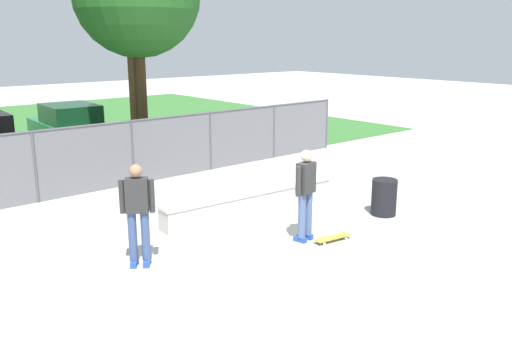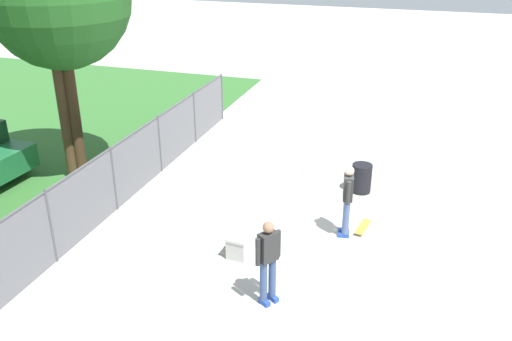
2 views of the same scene
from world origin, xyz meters
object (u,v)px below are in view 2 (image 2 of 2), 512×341
trash_bin (361,178)px  skateboarder (347,198)px  skateboard (363,227)px  concrete_ledge (270,207)px  bystander (268,259)px

trash_bin → skateboarder: bearing=179.4°
skateboard → trash_bin: (2.10, 0.36, 0.34)m
concrete_ledge → trash_bin: 2.99m
skateboard → trash_bin: bearing=9.6°
skateboarder → skateboard: (0.39, -0.38, -0.94)m
trash_bin → concrete_ledge: bearing=137.3°
bystander → trash_bin: (5.54, -1.06, -0.60)m
bystander → skateboarder: bearing=-18.8°
concrete_ledge → trash_bin: (2.19, -2.03, 0.14)m
concrete_ledge → skateboarder: size_ratio=2.47×
skateboarder → skateboard: skateboarder is taller
skateboarder → trash_bin: size_ratio=2.22×
skateboarder → trash_bin: skateboarder is taller
skateboard → bystander: bystander is taller
bystander → concrete_ledge: bearing=16.1°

